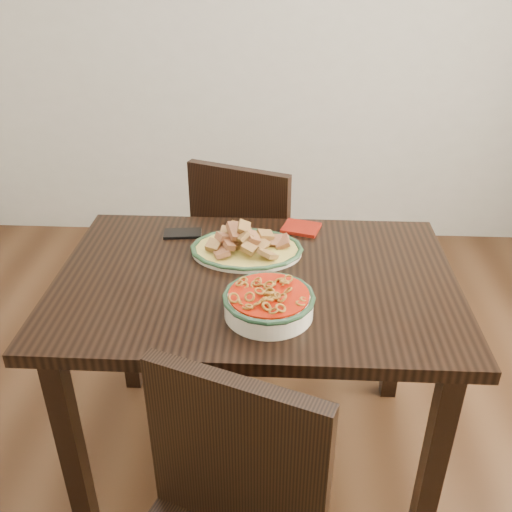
{
  "coord_description": "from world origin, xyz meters",
  "views": [
    {
      "loc": [
        0.14,
        -1.49,
        1.66
      ],
      "look_at": [
        0.06,
        0.01,
        0.81
      ],
      "focal_mm": 40.0,
      "sensor_mm": 36.0,
      "label": 1
    }
  ],
  "objects_px": {
    "fish_plate": "(247,241)",
    "chair_far": "(250,246)",
    "dining_table": "(256,303)",
    "smartphone": "(183,233)",
    "noodle_bowl": "(269,301)"
  },
  "relations": [
    {
      "from": "fish_plate",
      "to": "chair_far",
      "type": "bearing_deg",
      "value": 92.35
    },
    {
      "from": "dining_table",
      "to": "fish_plate",
      "type": "xyz_separation_m",
      "value": [
        -0.04,
        0.15,
        0.14
      ]
    },
    {
      "from": "fish_plate",
      "to": "smartphone",
      "type": "height_order",
      "value": "fish_plate"
    },
    {
      "from": "chair_far",
      "to": "noodle_bowl",
      "type": "relative_size",
      "value": 3.51
    },
    {
      "from": "fish_plate",
      "to": "noodle_bowl",
      "type": "xyz_separation_m",
      "value": [
        0.08,
        -0.34,
        -0.0
      ]
    },
    {
      "from": "chair_far",
      "to": "fish_plate",
      "type": "bearing_deg",
      "value": 113.06
    },
    {
      "from": "dining_table",
      "to": "noodle_bowl",
      "type": "height_order",
      "value": "noodle_bowl"
    },
    {
      "from": "smartphone",
      "to": "chair_far",
      "type": "bearing_deg",
      "value": 55.12
    },
    {
      "from": "fish_plate",
      "to": "smartphone",
      "type": "distance_m",
      "value": 0.26
    },
    {
      "from": "chair_far",
      "to": "smartphone",
      "type": "height_order",
      "value": "chair_far"
    },
    {
      "from": "dining_table",
      "to": "noodle_bowl",
      "type": "relative_size",
      "value": 4.81
    },
    {
      "from": "chair_far",
      "to": "noodle_bowl",
      "type": "xyz_separation_m",
      "value": [
        0.1,
        -0.84,
        0.29
      ]
    },
    {
      "from": "dining_table",
      "to": "noodle_bowl",
      "type": "distance_m",
      "value": 0.24
    },
    {
      "from": "smartphone",
      "to": "fish_plate",
      "type": "bearing_deg",
      "value": -32.76
    },
    {
      "from": "chair_far",
      "to": "smartphone",
      "type": "xyz_separation_m",
      "value": [
        -0.21,
        -0.39,
        0.26
      ]
    }
  ]
}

